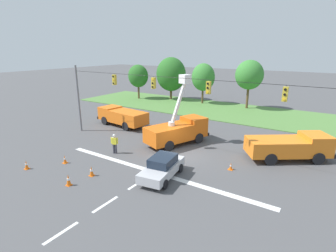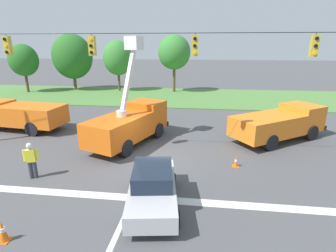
% 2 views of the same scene
% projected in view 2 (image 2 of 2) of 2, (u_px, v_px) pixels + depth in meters
% --- Properties ---
extents(ground_plane, '(200.00, 200.00, 0.00)m').
position_uv_depth(ground_plane, '(151.00, 159.00, 14.57)').
color(ground_plane, '#4C4C4F').
extents(grass_verge, '(56.00, 12.00, 0.10)m').
position_uv_depth(grass_verge, '(178.00, 97.00, 31.61)').
color(grass_verge, '#517F3D').
rests_on(grass_verge, ground).
extents(lane_markings, '(17.60, 15.25, 0.01)m').
position_uv_depth(lane_markings, '(123.00, 220.00, 9.45)').
color(lane_markings, silver).
rests_on(lane_markings, ground).
extents(signal_gantry, '(26.20, 0.33, 7.20)m').
position_uv_depth(signal_gantry, '(148.00, 76.00, 13.20)').
color(signal_gantry, slate).
rests_on(signal_gantry, ground).
extents(tree_far_west, '(3.77, 3.28, 6.17)m').
position_uv_depth(tree_far_west, '(23.00, 60.00, 33.35)').
color(tree_far_west, brown).
rests_on(tree_far_west, ground).
extents(tree_west, '(5.33, 4.87, 7.48)m').
position_uv_depth(tree_west, '(72.00, 57.00, 35.10)').
color(tree_west, brown).
rests_on(tree_west, ground).
extents(tree_centre, '(3.83, 3.50, 6.62)m').
position_uv_depth(tree_centre, '(118.00, 58.00, 34.25)').
color(tree_centre, brown).
rests_on(tree_centre, ground).
extents(tree_east, '(4.12, 4.15, 7.31)m').
position_uv_depth(tree_east, '(174.00, 52.00, 33.35)').
color(tree_east, brown).
rests_on(tree_east, ground).
extents(utility_truck_bucket_lift, '(4.41, 6.73, 6.57)m').
position_uv_depth(utility_truck_bucket_lift, '(130.00, 122.00, 16.54)').
color(utility_truck_bucket_lift, orange).
rests_on(utility_truck_bucket_lift, ground).
extents(utility_truck_support_near, '(6.86, 5.80, 2.15)m').
position_uv_depth(utility_truck_support_near, '(280.00, 123.00, 17.20)').
color(utility_truck_support_near, orange).
rests_on(utility_truck_support_near, ground).
extents(utility_truck_support_far, '(6.86, 3.14, 2.01)m').
position_uv_depth(utility_truck_support_far, '(20.00, 114.00, 19.30)').
color(utility_truck_support_far, orange).
rests_on(utility_truck_support_far, ground).
extents(sedan_silver, '(2.38, 4.51, 1.56)m').
position_uv_depth(sedan_silver, '(153.00, 187.00, 10.19)').
color(sedan_silver, '#B7B7BC').
rests_on(sedan_silver, ground).
extents(road_worker, '(0.62, 0.36, 1.77)m').
position_uv_depth(road_worker, '(31.00, 158.00, 12.20)').
color(road_worker, '#383842').
rests_on(road_worker, ground).
extents(traffic_cone_mid_right, '(0.36, 0.36, 0.76)m').
position_uv_depth(traffic_cone_mid_right, '(3.00, 231.00, 8.37)').
color(traffic_cone_mid_right, orange).
rests_on(traffic_cone_mid_right, ground).
extents(traffic_cone_near_bucket, '(0.36, 0.36, 0.59)m').
position_uv_depth(traffic_cone_near_bucket, '(236.00, 162.00, 13.55)').
color(traffic_cone_near_bucket, orange).
rests_on(traffic_cone_near_bucket, ground).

